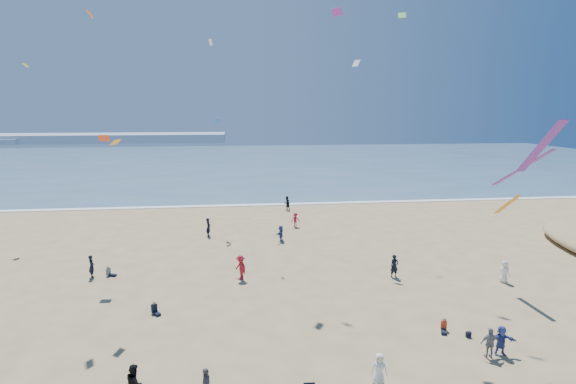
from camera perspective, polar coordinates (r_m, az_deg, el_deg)
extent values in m
cube|color=#476B84|center=(111.03, -6.25, 3.76)|extent=(220.00, 100.00, 0.06)
cube|color=white|center=(61.66, -5.84, -1.68)|extent=(220.00, 1.20, 0.08)
cube|color=#7A8EA8|center=(194.85, -24.51, 6.25)|extent=(110.00, 20.00, 3.20)
imported|color=black|center=(58.37, -0.16, -1.44)|extent=(1.13, 1.08, 1.84)
imported|color=white|center=(23.46, 11.50, -21.17)|extent=(0.84, 0.62, 1.58)
imported|color=white|center=(38.34, 25.79, -9.09)|extent=(0.74, 0.95, 1.70)
imported|color=#C01B3C|center=(50.23, 0.94, -3.56)|extent=(1.11, 0.73, 1.60)
imported|color=#AA1826|center=(35.35, -6.04, -9.50)|extent=(1.26, 1.43, 1.92)
imported|color=black|center=(36.53, 13.36, -9.15)|extent=(0.74, 0.55, 1.83)
imported|color=black|center=(22.99, -18.90, -21.96)|extent=(0.92, 1.05, 1.81)
imported|color=black|center=(38.72, -23.66, -8.64)|extent=(0.69, 0.79, 1.81)
imported|color=#364E96|center=(44.82, -0.93, -5.29)|extent=(1.09, 1.57, 1.63)
imported|color=black|center=(47.21, -10.07, -4.44)|extent=(0.52, 0.74, 1.94)
imported|color=gray|center=(27.23, 24.28, -17.09)|extent=(1.03, 0.52, 1.68)
imported|color=#354592|center=(27.78, 25.45, -16.66)|extent=(1.55, 0.61, 1.64)
cube|color=black|center=(29.19, 21.94, -16.44)|extent=(0.28, 0.18, 0.34)
cube|color=green|center=(30.51, 14.28, 20.92)|extent=(0.61, 0.63, 0.41)
cube|color=#EB441B|center=(37.35, -22.32, 6.35)|extent=(0.76, 0.40, 0.51)
cube|color=white|center=(54.34, -9.80, 18.23)|extent=(0.53, 0.56, 0.71)
cube|color=orange|center=(34.22, -23.85, 19.96)|extent=(0.62, 0.89, 0.50)
cube|color=blue|center=(48.35, -8.90, 8.90)|extent=(0.50, 0.63, 0.42)
cube|color=#FEFF14|center=(53.72, -30.36, 13.73)|extent=(0.69, 0.69, 0.36)
cube|color=purple|center=(29.26, 6.24, 21.77)|extent=(0.60, 0.80, 0.44)
cube|color=#FFA518|center=(30.05, -21.07, 5.93)|extent=(0.56, 0.91, 0.33)
cube|color=silver|center=(41.31, 8.66, 15.86)|extent=(0.73, 0.74, 0.59)
cube|color=#68238E|center=(25.85, 27.57, 2.69)|extent=(0.35, 3.14, 2.21)
cube|color=orange|center=(35.30, 26.05, -1.46)|extent=(0.35, 2.64, 1.87)
cube|color=#612491|center=(20.39, 29.36, 4.90)|extent=(0.35, 3.30, 2.33)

